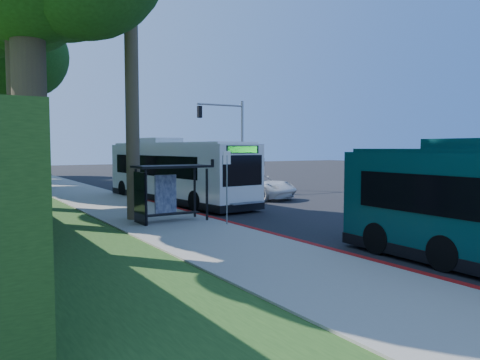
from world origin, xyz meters
TOP-DOWN VIEW (x-y plane):
  - ground at (0.00, 0.00)m, footprint 140.00×140.00m
  - sidewalk at (-7.30, 0.00)m, footprint 4.50×70.00m
  - red_curb at (-5.00, -4.00)m, footprint 0.25×30.00m
  - grass_verge at (-13.00, 5.00)m, footprint 8.00×70.00m
  - bus_shelter at (-7.26, -2.86)m, footprint 3.20×1.51m
  - stop_sign_pole at (-5.40, -5.00)m, footprint 0.35×0.06m
  - traffic_signal_pole at (3.78, 10.00)m, footprint 4.10×0.30m
  - white_bus at (-3.47, 4.49)m, footprint 4.07×13.38m
  - pickup at (1.59, 3.66)m, footprint 4.59×6.60m

SIDE VIEW (x-z plane):
  - ground at x=0.00m, z-range 0.00..0.00m
  - grass_verge at x=-13.00m, z-range 0.00..0.06m
  - sidewalk at x=-7.30m, z-range 0.00..0.12m
  - red_curb at x=-5.00m, z-range 0.00..0.13m
  - pickup at x=1.59m, z-range 0.00..1.67m
  - bus_shelter at x=-7.26m, z-range 0.53..3.08m
  - white_bus at x=-3.47m, z-range -0.05..3.88m
  - stop_sign_pole at x=-5.40m, z-range 0.50..3.67m
  - traffic_signal_pole at x=3.78m, z-range 0.92..7.92m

